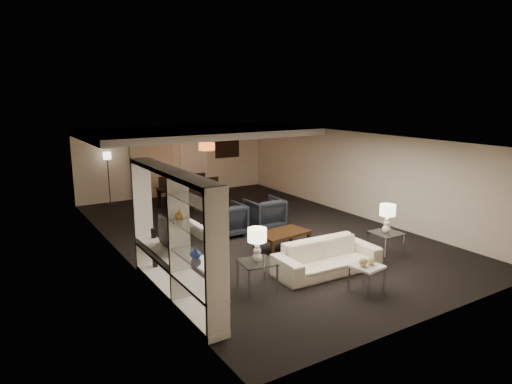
{
  "coord_description": "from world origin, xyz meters",
  "views": [
    {
      "loc": [
        -6.1,
        -9.82,
        3.63
      ],
      "look_at": [
        0.0,
        0.0,
        1.1
      ],
      "focal_mm": 32.0,
      "sensor_mm": 36.0,
      "label": 1
    }
  ],
  "objects": [
    {
      "name": "door",
      "position": [
        0.7,
        5.47,
        1.05
      ],
      "size": [
        0.9,
        0.05,
        2.1
      ],
      "primitive_type": "cube",
      "color": "silver",
      "rests_on": "wall_back"
    },
    {
      "name": "floor",
      "position": [
        0.0,
        0.0,
        0.0
      ],
      "size": [
        11.0,
        11.0,
        0.0
      ],
      "primitive_type": "plane",
      "color": "black",
      "rests_on": "ground"
    },
    {
      "name": "chair_nm",
      "position": [
        -0.34,
        2.92,
        0.49
      ],
      "size": [
        0.46,
        0.46,
        0.98
      ],
      "primitive_type": null,
      "rotation": [
        0.0,
        0.0,
        0.01
      ],
      "color": "black",
      "rests_on": "floor"
    },
    {
      "name": "marble_table",
      "position": [
        -0.19,
        -4.18,
        0.26
      ],
      "size": [
        0.58,
        0.58,
        0.51
      ],
      "primitive_type": null,
      "rotation": [
        0.0,
        0.0,
        0.14
      ],
      "color": "white",
      "rests_on": "floor"
    },
    {
      "name": "side_table_left",
      "position": [
        -1.89,
        -3.08,
        0.29
      ],
      "size": [
        0.69,
        0.69,
        0.58
      ],
      "primitive_type": null,
      "rotation": [
        0.0,
        0.0,
        -0.13
      ],
      "color": "white",
      "rests_on": "floor"
    },
    {
      "name": "gold_gourd_b",
      "position": [
        -0.09,
        -4.18,
        0.59
      ],
      "size": [
        0.14,
        0.14,
        0.14
      ],
      "primitive_type": "sphere",
      "color": "#E5C679",
      "rests_on": "marble_table"
    },
    {
      "name": "wall_front",
      "position": [
        0.0,
        -5.5,
        1.25
      ],
      "size": [
        7.0,
        0.02,
        2.5
      ],
      "primitive_type": "cube",
      "color": "beige",
      "rests_on": "ground"
    },
    {
      "name": "side_table_right",
      "position": [
        1.51,
        -3.08,
        0.29
      ],
      "size": [
        0.64,
        0.64,
        0.58
      ],
      "primitive_type": null,
      "rotation": [
        0.0,
        0.0,
        -0.04
      ],
      "color": "silver",
      "rests_on": "floor"
    },
    {
      "name": "chair_fr",
      "position": [
        0.26,
        4.22,
        0.49
      ],
      "size": [
        0.48,
        0.48,
        0.98
      ],
      "primitive_type": null,
      "rotation": [
        0.0,
        0.0,
        3.09
      ],
      "color": "black",
      "rests_on": "floor"
    },
    {
      "name": "pendant_light",
      "position": [
        0.3,
        3.5,
        1.92
      ],
      "size": [
        0.52,
        0.52,
        0.24
      ],
      "primitive_type": "cylinder",
      "color": "#D8591E",
      "rests_on": "ceiling_soffit"
    },
    {
      "name": "media_unit",
      "position": [
        -3.31,
        -2.6,
        1.18
      ],
      "size": [
        0.38,
        3.4,
        2.35
      ],
      "primitive_type": null,
      "color": "white",
      "rests_on": "wall_left"
    },
    {
      "name": "television",
      "position": [
        -3.28,
        -2.04,
        1.03
      ],
      "size": [
        0.99,
        0.13,
        0.57
      ],
      "primitive_type": "imported",
      "rotation": [
        0.0,
        0.0,
        1.57
      ],
      "color": "black",
      "rests_on": "media_unit"
    },
    {
      "name": "table_lamp_left",
      "position": [
        -1.89,
        -3.08,
        0.89
      ],
      "size": [
        0.35,
        0.35,
        0.64
      ],
      "primitive_type": null,
      "rotation": [
        0.0,
        0.0,
        -0.01
      ],
      "color": "beige",
      "rests_on": "side_table_left"
    },
    {
      "name": "armchair_left",
      "position": [
        -0.79,
        0.22,
        0.42
      ],
      "size": [
        0.89,
        0.92,
        0.84
      ],
      "primitive_type": "imported",
      "rotation": [
        0.0,
        0.0,
        3.14
      ],
      "color": "black",
      "rests_on": "floor"
    },
    {
      "name": "dining_table",
      "position": [
        -0.34,
        3.57,
        0.33
      ],
      "size": [
        2.0,
        1.29,
        0.66
      ],
      "primitive_type": "imported",
      "rotation": [
        0.0,
        0.0,
        0.14
      ],
      "color": "black",
      "rests_on": "floor"
    },
    {
      "name": "curtains",
      "position": [
        -0.9,
        5.42,
        1.2
      ],
      "size": [
        1.5,
        0.12,
        2.4
      ],
      "primitive_type": "cube",
      "color": "beige",
      "rests_on": "wall_back"
    },
    {
      "name": "chair_nl",
      "position": [
        -0.94,
        2.92,
        0.49
      ],
      "size": [
        0.46,
        0.46,
        0.98
      ],
      "primitive_type": null,
      "rotation": [
        0.0,
        0.0,
        0.02
      ],
      "color": "black",
      "rests_on": "floor"
    },
    {
      "name": "armchair_right",
      "position": [
        0.41,
        0.22,
        0.42
      ],
      "size": [
        0.91,
        0.94,
        0.84
      ],
      "primitive_type": "imported",
      "rotation": [
        0.0,
        0.0,
        3.12
      ],
      "color": "black",
      "rests_on": "floor"
    },
    {
      "name": "wall_back",
      "position": [
        0.0,
        5.5,
        1.25
      ],
      "size": [
        7.0,
        0.02,
        2.5
      ],
      "primitive_type": "cube",
      "color": "beige",
      "rests_on": "ground"
    },
    {
      "name": "chair_nr",
      "position": [
        0.26,
        2.92,
        0.49
      ],
      "size": [
        0.49,
        0.49,
        0.98
      ],
      "primitive_type": null,
      "rotation": [
        0.0,
        0.0,
        -0.08
      ],
      "color": "black",
      "rests_on": "floor"
    },
    {
      "name": "coffee_table",
      "position": [
        -0.19,
        -1.48,
        0.22
      ],
      "size": [
        1.31,
        0.86,
        0.44
      ],
      "primitive_type": null,
      "rotation": [
        0.0,
        0.0,
        0.12
      ],
      "color": "#311C0D",
      "rests_on": "floor"
    },
    {
      "name": "chair_fl",
      "position": [
        -0.94,
        4.22,
        0.49
      ],
      "size": [
        0.48,
        0.48,
        0.98
      ],
      "primitive_type": null,
      "rotation": [
        0.0,
        0.0,
        3.07
      ],
      "color": "black",
      "rests_on": "floor"
    },
    {
      "name": "gold_gourd_a",
      "position": [
        -0.29,
        -4.18,
        0.6
      ],
      "size": [
        0.16,
        0.16,
        0.16
      ],
      "primitive_type": "sphere",
      "color": "tan",
      "rests_on": "marble_table"
    },
    {
      "name": "wall_right",
      "position": [
        3.5,
        0.0,
        1.25
      ],
      "size": [
        0.02,
        11.0,
        2.5
      ],
      "primitive_type": "cube",
      "color": "beige",
      "rests_on": "ground"
    },
    {
      "name": "chair_fm",
      "position": [
        -0.34,
        4.22,
        0.49
      ],
      "size": [
        0.51,
        0.51,
        0.98
      ],
      "primitive_type": null,
      "rotation": [
        0.0,
        0.0,
        3.27
      ],
      "color": "black",
      "rests_on": "floor"
    },
    {
      "name": "sofa",
      "position": [
        -0.19,
        -3.08,
        0.33
      ],
      "size": [
        2.28,
        0.97,
        0.66
      ],
      "primitive_type": "imported",
      "rotation": [
        0.0,
        0.0,
        -0.04
      ],
      "color": "beige",
      "rests_on": "floor"
    },
    {
      "name": "table_lamp_right",
      "position": [
        1.51,
        -3.08,
        0.89
      ],
      "size": [
        0.36,
        0.36,
        0.64
      ],
      "primitive_type": null,
      "rotation": [
        0.0,
        0.0,
        -0.02
      ],
      "color": "white",
      "rests_on": "side_table_right"
    },
    {
      "name": "ceiling_soffit",
      "position": [
        0.0,
        3.5,
        2.4
      ],
      "size": [
        7.0,
        4.0,
        0.2
      ],
      "primitive_type": "cube",
      "color": "silver",
      "rests_on": "ceiling"
    },
    {
      "name": "floor_speaker",
      "position": [
        -3.2,
        -1.21,
        0.47
      ],
      "size": [
        0.13,
        0.13,
        0.94
      ],
      "primitive_type": "cube",
      "rotation": [
        0.0,
        0.0,
        -0.35
      ],
      "color": "black",
      "rests_on": "floor"
    },
    {
      "name": "floor_lamp",
      "position": [
        -2.46,
        5.2,
        0.87
      ],
      "size": [
        0.32,
        0.32,
        1.74
      ],
      "primitive_type": null,
      "rotation": [
        0.0,
        0.0,
        0.35
      ],
      "color": "black",
      "rests_on": "floor"
    },
    {
      "name": "ceiling",
      "position": [
        0.0,
        0.0,
        2.5
      ],
      "size": [
        7.0,
        11.0,
        0.02
      ],
      "primitive_type": "cube",
      "color": "silver",
      "rests_on": "ground"
    },
    {
      "name": "painting",
      "position": [
        2.1,
        5.46,
        1.55
      ],
      "size": [
        0.95,
        0.04,
        0.65
      ],
      "primitive_type": "cube",
      "color": "#142D38",
      "rests_on": "wall_back"
    },
    {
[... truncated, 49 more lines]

